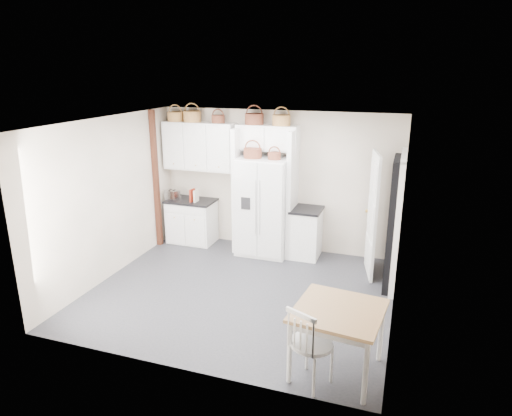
% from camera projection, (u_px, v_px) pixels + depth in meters
% --- Properties ---
extents(floor, '(4.50, 4.50, 0.00)m').
position_uv_depth(floor, '(241.00, 292.00, 7.06)').
color(floor, '#292930').
rests_on(floor, ground).
extents(ceiling, '(4.50, 4.50, 0.00)m').
position_uv_depth(ceiling, '(239.00, 122.00, 6.30)').
color(ceiling, white).
rests_on(ceiling, wall_back).
extents(wall_back, '(4.50, 0.00, 4.50)m').
position_uv_depth(wall_back, '(278.00, 181.00, 8.49)').
color(wall_back, '#AFA592').
rests_on(wall_back, floor).
extents(wall_left, '(0.00, 4.00, 4.00)m').
position_uv_depth(wall_left, '(110.00, 198.00, 7.37)').
color(wall_left, '#AFA592').
rests_on(wall_left, floor).
extents(wall_right, '(0.00, 4.00, 4.00)m').
position_uv_depth(wall_right, '(400.00, 228.00, 5.99)').
color(wall_right, '#AFA592').
rests_on(wall_right, floor).
extents(refrigerator, '(0.93, 0.75, 1.80)m').
position_uv_depth(refrigerator, '(264.00, 206.00, 8.33)').
color(refrigerator, white).
rests_on(refrigerator, floor).
extents(base_cab_left, '(0.89, 0.56, 0.82)m').
position_uv_depth(base_cab_left, '(192.00, 222.00, 8.99)').
color(base_cab_left, white).
rests_on(base_cab_left, floor).
extents(base_cab_right, '(0.50, 0.59, 0.87)m').
position_uv_depth(base_cab_right, '(306.00, 234.00, 8.28)').
color(base_cab_right, white).
rests_on(base_cab_right, floor).
extents(dining_table, '(1.04, 1.04, 0.78)m').
position_uv_depth(dining_table, '(337.00, 340.00, 5.12)').
color(dining_table, olive).
rests_on(dining_table, floor).
extents(windsor_chair, '(0.61, 0.59, 0.98)m').
position_uv_depth(windsor_chair, '(311.00, 344.00, 4.89)').
color(windsor_chair, white).
rests_on(windsor_chair, floor).
extents(counter_left, '(0.93, 0.60, 0.04)m').
position_uv_depth(counter_left, '(191.00, 201.00, 8.87)').
color(counter_left, black).
rests_on(counter_left, base_cab_left).
extents(counter_right, '(0.54, 0.63, 0.04)m').
position_uv_depth(counter_right, '(307.00, 210.00, 8.15)').
color(counter_right, black).
rests_on(counter_right, base_cab_right).
extents(toaster, '(0.31, 0.23, 0.19)m').
position_uv_depth(toaster, '(172.00, 195.00, 8.84)').
color(toaster, silver).
rests_on(toaster, counter_left).
extents(cookbook_red, '(0.05, 0.17, 0.24)m').
position_uv_depth(cookbook_red, '(192.00, 195.00, 8.73)').
color(cookbook_red, maroon).
rests_on(cookbook_red, counter_left).
extents(cookbook_cream, '(0.04, 0.15, 0.23)m').
position_uv_depth(cookbook_cream, '(196.00, 196.00, 8.71)').
color(cookbook_cream, beige).
rests_on(cookbook_cream, counter_left).
extents(basket_upper_a, '(0.31, 0.31, 0.17)m').
position_uv_depth(basket_upper_a, '(175.00, 117.00, 8.61)').
color(basket_upper_a, olive).
rests_on(basket_upper_a, upper_cabinet).
extents(basket_upper_b, '(0.34, 0.34, 0.20)m').
position_uv_depth(basket_upper_b, '(192.00, 117.00, 8.50)').
color(basket_upper_b, olive).
rests_on(basket_upper_b, upper_cabinet).
extents(basket_upper_c, '(0.25, 0.25, 0.14)m').
position_uv_depth(basket_upper_c, '(218.00, 119.00, 8.35)').
color(basket_upper_c, '#522E1D').
rests_on(basket_upper_c, upper_cabinet).
extents(basket_bridge_a, '(0.34, 0.34, 0.19)m').
position_uv_depth(basket_bridge_a, '(254.00, 119.00, 8.13)').
color(basket_bridge_a, '#522E1D').
rests_on(basket_bridge_a, bridge_cabinet).
extents(basket_bridge_b, '(0.32, 0.32, 0.18)m').
position_uv_depth(basket_bridge_b, '(281.00, 120.00, 7.97)').
color(basket_bridge_b, olive).
rests_on(basket_bridge_b, bridge_cabinet).
extents(basket_fridge_a, '(0.32, 0.32, 0.17)m').
position_uv_depth(basket_fridge_a, '(253.00, 153.00, 8.01)').
color(basket_fridge_a, '#522E1D').
rests_on(basket_fridge_a, refrigerator).
extents(basket_fridge_b, '(0.23, 0.23, 0.12)m').
position_uv_depth(basket_fridge_b, '(274.00, 156.00, 7.89)').
color(basket_fridge_b, '#522E1D').
rests_on(basket_fridge_b, refrigerator).
extents(upper_cabinet, '(1.40, 0.34, 0.90)m').
position_uv_depth(upper_cabinet, '(200.00, 146.00, 8.62)').
color(upper_cabinet, white).
rests_on(upper_cabinet, wall_back).
extents(bridge_cabinet, '(1.12, 0.34, 0.45)m').
position_uv_depth(bridge_cabinet, '(268.00, 138.00, 8.14)').
color(bridge_cabinet, white).
rests_on(bridge_cabinet, wall_back).
extents(fridge_panel_left, '(0.08, 0.60, 2.30)m').
position_uv_depth(fridge_panel_left, '(239.00, 190.00, 8.47)').
color(fridge_panel_left, white).
rests_on(fridge_panel_left, floor).
extents(fridge_panel_right, '(0.08, 0.60, 2.30)m').
position_uv_depth(fridge_panel_right, '(292.00, 194.00, 8.15)').
color(fridge_panel_right, white).
rests_on(fridge_panel_right, floor).
extents(trim_post, '(0.09, 0.09, 2.60)m').
position_uv_depth(trim_post, '(156.00, 180.00, 8.58)').
color(trim_post, '#421E0F').
rests_on(trim_post, floor).
extents(doorway_void, '(0.18, 0.85, 2.05)m').
position_uv_depth(doorway_void, '(394.00, 224.00, 7.01)').
color(doorway_void, black).
rests_on(doorway_void, floor).
extents(door_slab, '(0.21, 0.79, 2.05)m').
position_uv_depth(door_slab, '(372.00, 215.00, 7.42)').
color(door_slab, white).
rests_on(door_slab, floor).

